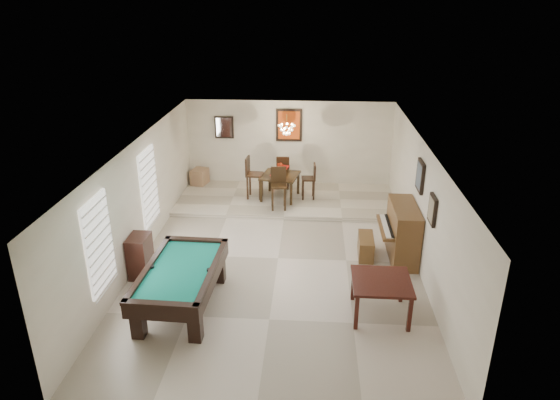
# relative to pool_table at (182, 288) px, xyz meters

# --- Properties ---
(ground_plane) EXTENTS (6.00, 9.00, 0.02)m
(ground_plane) POSITION_rel_pool_table_xyz_m (1.65, 1.94, -0.41)
(ground_plane) COLOR beige
(wall_back) EXTENTS (6.00, 0.04, 2.60)m
(wall_back) POSITION_rel_pool_table_xyz_m (1.65, 6.44, 0.90)
(wall_back) COLOR silver
(wall_back) RESTS_ON ground_plane
(wall_front) EXTENTS (6.00, 0.04, 2.60)m
(wall_front) POSITION_rel_pool_table_xyz_m (1.65, -2.56, 0.90)
(wall_front) COLOR silver
(wall_front) RESTS_ON ground_plane
(wall_left) EXTENTS (0.04, 9.00, 2.60)m
(wall_left) POSITION_rel_pool_table_xyz_m (-1.35, 1.94, 0.90)
(wall_left) COLOR silver
(wall_left) RESTS_ON ground_plane
(wall_right) EXTENTS (0.04, 9.00, 2.60)m
(wall_right) POSITION_rel_pool_table_xyz_m (4.65, 1.94, 0.90)
(wall_right) COLOR silver
(wall_right) RESTS_ON ground_plane
(ceiling) EXTENTS (6.00, 9.00, 0.04)m
(ceiling) POSITION_rel_pool_table_xyz_m (1.65, 1.94, 2.20)
(ceiling) COLOR white
(ceiling) RESTS_ON wall_back
(dining_step) EXTENTS (6.00, 2.50, 0.12)m
(dining_step) POSITION_rel_pool_table_xyz_m (1.65, 5.19, -0.34)
(dining_step) COLOR beige
(dining_step) RESTS_ON ground_plane
(window_left_front) EXTENTS (0.06, 1.00, 1.70)m
(window_left_front) POSITION_rel_pool_table_xyz_m (-1.32, -0.26, 1.00)
(window_left_front) COLOR white
(window_left_front) RESTS_ON wall_left
(window_left_rear) EXTENTS (0.06, 1.00, 1.70)m
(window_left_rear) POSITION_rel_pool_table_xyz_m (-1.32, 2.54, 1.00)
(window_left_rear) COLOR white
(window_left_rear) RESTS_ON wall_left
(pool_table) EXTENTS (1.37, 2.42, 0.79)m
(pool_table) POSITION_rel_pool_table_xyz_m (0.00, 0.00, 0.00)
(pool_table) COLOR black
(pool_table) RESTS_ON ground_plane
(square_table) EXTENTS (1.05, 1.05, 0.72)m
(square_table) POSITION_rel_pool_table_xyz_m (3.63, -0.01, -0.04)
(square_table) COLOR black
(square_table) RESTS_ON ground_plane
(upright_piano) EXTENTS (0.82, 1.47, 1.22)m
(upright_piano) POSITION_rel_pool_table_xyz_m (4.22, 2.19, 0.22)
(upright_piano) COLOR brown
(upright_piano) RESTS_ON ground_plane
(piano_bench) EXTENTS (0.35, 0.84, 0.46)m
(piano_bench) POSITION_rel_pool_table_xyz_m (3.58, 2.20, -0.17)
(piano_bench) COLOR brown
(piano_bench) RESTS_ON ground_plane
(apothecary_chest) EXTENTS (0.39, 0.59, 0.89)m
(apothecary_chest) POSITION_rel_pool_table_xyz_m (-1.13, 1.05, 0.05)
(apothecary_chest) COLOR black
(apothecary_chest) RESTS_ON ground_plane
(dining_table) EXTENTS (1.14, 1.14, 0.80)m
(dining_table) POSITION_rel_pool_table_xyz_m (1.47, 5.19, 0.13)
(dining_table) COLOR black
(dining_table) RESTS_ON dining_step
(flower_vase) EXTENTS (0.16, 0.16, 0.22)m
(flower_vase) POSITION_rel_pool_table_xyz_m (1.47, 5.19, 0.64)
(flower_vase) COLOR #A6270E
(flower_vase) RESTS_ON dining_table
(dining_chair_south) EXTENTS (0.45, 0.45, 1.11)m
(dining_chair_south) POSITION_rel_pool_table_xyz_m (1.48, 4.44, 0.28)
(dining_chair_south) COLOR black
(dining_chair_south) RESTS_ON dining_step
(dining_chair_north) EXTENTS (0.37, 0.37, 1.00)m
(dining_chair_north) POSITION_rel_pool_table_xyz_m (1.50, 5.98, 0.22)
(dining_chair_north) COLOR black
(dining_chair_north) RESTS_ON dining_step
(dining_chair_west) EXTENTS (0.47, 0.47, 1.17)m
(dining_chair_west) POSITION_rel_pool_table_xyz_m (0.77, 5.17, 0.31)
(dining_chair_west) COLOR black
(dining_chair_west) RESTS_ON dining_step
(dining_chair_east) EXTENTS (0.39, 0.39, 0.99)m
(dining_chair_east) POSITION_rel_pool_table_xyz_m (2.25, 5.22, 0.22)
(dining_chair_east) COLOR black
(dining_chair_east) RESTS_ON dining_step
(corner_bench) EXTENTS (0.51, 0.59, 0.46)m
(corner_bench) POSITION_rel_pool_table_xyz_m (-1.01, 6.12, -0.05)
(corner_bench) COLOR #A27B58
(corner_bench) RESTS_ON dining_step
(chandelier) EXTENTS (0.44, 0.44, 0.60)m
(chandelier) POSITION_rel_pool_table_xyz_m (1.65, 5.14, 1.80)
(chandelier) COLOR #FFE5B2
(chandelier) RESTS_ON ceiling
(back_painting) EXTENTS (0.75, 0.06, 0.95)m
(back_painting) POSITION_rel_pool_table_xyz_m (1.65, 6.40, 1.50)
(back_painting) COLOR #D84C14
(back_painting) RESTS_ON wall_back
(back_mirror) EXTENTS (0.55, 0.06, 0.65)m
(back_mirror) POSITION_rel_pool_table_xyz_m (-0.25, 6.40, 1.40)
(back_mirror) COLOR white
(back_mirror) RESTS_ON wall_back
(right_picture_upper) EXTENTS (0.06, 0.55, 0.65)m
(right_picture_upper) POSITION_rel_pool_table_xyz_m (4.61, 2.24, 1.50)
(right_picture_upper) COLOR slate
(right_picture_upper) RESTS_ON wall_right
(right_picture_lower) EXTENTS (0.06, 0.45, 0.55)m
(right_picture_lower) POSITION_rel_pool_table_xyz_m (4.61, 0.94, 1.30)
(right_picture_lower) COLOR gray
(right_picture_lower) RESTS_ON wall_right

